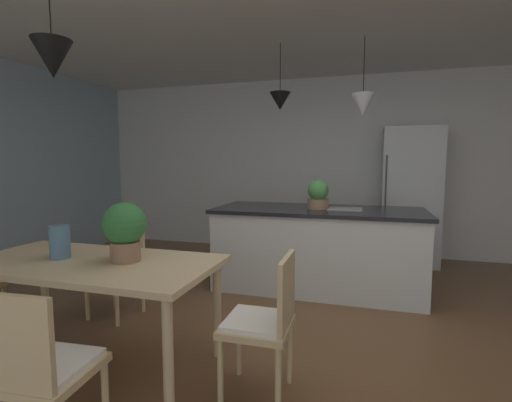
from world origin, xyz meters
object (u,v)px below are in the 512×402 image
at_px(dining_table, 91,271).
at_px(kitchen_island, 318,248).
at_px(vase_on_dining_table, 60,242).
at_px(potted_plant_on_table, 125,229).
at_px(potted_plant_on_island, 318,195).
at_px(chair_near_right, 40,369).
at_px(chair_far_left, 119,264).
at_px(chair_kitchen_end, 265,320).
at_px(refrigerator, 410,196).

height_order(dining_table, kitchen_island, kitchen_island).
relative_size(kitchen_island, vase_on_dining_table, 9.82).
bearing_deg(kitchen_island, potted_plant_on_table, -117.82).
bearing_deg(potted_plant_on_island, potted_plant_on_table, -117.69).
height_order(dining_table, potted_plant_on_table, potted_plant_on_table).
xyz_separation_m(chair_near_right, kitchen_island, (0.90, 2.84, -0.01)).
bearing_deg(chair_far_left, kitchen_island, 36.65).
height_order(dining_table, chair_far_left, chair_far_left).
distance_m(dining_table, chair_near_right, 0.91).
distance_m(dining_table, vase_on_dining_table, 0.31).
xyz_separation_m(chair_near_right, potted_plant_on_island, (0.89, 2.84, 0.58)).
xyz_separation_m(chair_far_left, potted_plant_on_table, (0.62, -0.74, 0.49)).
relative_size(chair_far_left, potted_plant_on_table, 2.17).
bearing_deg(kitchen_island, chair_far_left, -143.35).
height_order(chair_kitchen_end, kitchen_island, kitchen_island).
bearing_deg(chair_kitchen_end, chair_near_right, -136.48).
distance_m(potted_plant_on_island, vase_on_dining_table, 2.57).
height_order(kitchen_island, potted_plant_on_island, potted_plant_on_island).
relative_size(dining_table, refrigerator, 0.92).
height_order(kitchen_island, potted_plant_on_table, potted_plant_on_table).
relative_size(chair_near_right, kitchen_island, 0.38).
bearing_deg(potted_plant_on_table, refrigerator, 58.03).
xyz_separation_m(dining_table, chair_far_left, (-0.38, 0.80, -0.19)).
bearing_deg(vase_on_dining_table, potted_plant_on_island, 53.31).
xyz_separation_m(chair_near_right, refrigerator, (1.98, 4.27, 0.47)).
bearing_deg(chair_near_right, refrigerator, 65.09).
height_order(potted_plant_on_island, potted_plant_on_table, potted_plant_on_island).
bearing_deg(refrigerator, potted_plant_on_island, -127.31).
relative_size(chair_kitchen_end, kitchen_island, 0.38).
relative_size(chair_far_left, chair_near_right, 1.00).
bearing_deg(dining_table, kitchen_island, 57.72).
relative_size(dining_table, chair_far_left, 1.98).
relative_size(dining_table, potted_plant_on_island, 5.43).
distance_m(chair_kitchen_end, potted_plant_on_island, 2.12).
bearing_deg(vase_on_dining_table, chair_far_left, 99.89).
height_order(chair_far_left, chair_near_right, same).
bearing_deg(chair_far_left, potted_plant_on_table, -49.97).
xyz_separation_m(potted_plant_on_table, vase_on_dining_table, (-0.48, -0.06, -0.11)).
bearing_deg(refrigerator, chair_far_left, -135.87).
height_order(chair_near_right, kitchen_island, kitchen_island).
relative_size(potted_plant_on_island, potted_plant_on_table, 0.79).
relative_size(chair_far_left, potted_plant_on_island, 2.74).
distance_m(chair_kitchen_end, refrigerator, 3.69).
bearing_deg(vase_on_dining_table, dining_table, 1.81).
relative_size(refrigerator, potted_plant_on_island, 5.91).
bearing_deg(potted_plant_on_island, chair_far_left, -143.26).
bearing_deg(chair_far_left, refrigerator, 44.13).
height_order(chair_near_right, potted_plant_on_table, potted_plant_on_table).
relative_size(dining_table, vase_on_dining_table, 7.48).
distance_m(chair_kitchen_end, chair_far_left, 1.80).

